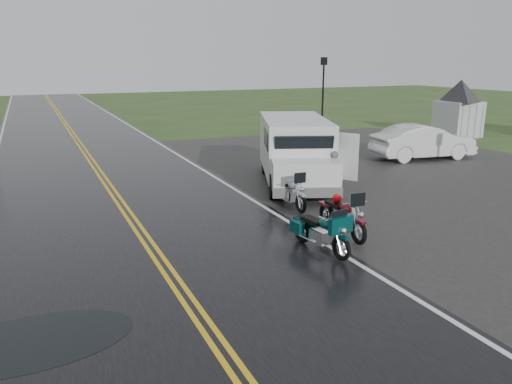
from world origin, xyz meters
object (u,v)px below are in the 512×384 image
person_at_van (332,176)px  motorcycle_red (359,222)px  motorcycle_teal (342,239)px  lamp_post_far_right (323,97)px  visitor_center (460,94)px  van_white (274,163)px  motorcycle_silver (301,196)px  sedan_white (423,142)px

person_at_van → motorcycle_red: bearing=42.8°
motorcycle_teal → lamp_post_far_right: 18.91m
visitor_center → van_white: 17.36m
motorcycle_teal → motorcycle_silver: 3.47m
sedan_white → motorcycle_red: bearing=138.5°
motorcycle_red → sedan_white: 11.80m
sedan_white → motorcycle_silver: bearing=126.9°
motorcycle_teal → sedan_white: size_ratio=0.42×
motorcycle_red → van_white: bearing=92.3°
visitor_center → lamp_post_far_right: size_ratio=3.59×
visitor_center → person_at_van: bearing=-149.0°
van_white → motorcycle_teal: bearing=-78.8°
visitor_center → motorcycle_red: visitor_center is taller
motorcycle_teal → visitor_center: bearing=30.0°
motorcycle_red → van_white: van_white is taller
motorcycle_silver → visitor_center: bearing=34.0°
visitor_center → sedan_white: bearing=-146.0°
motorcycle_teal → motorcycle_silver: size_ratio=0.98×
motorcycle_red → motorcycle_teal: 1.11m
visitor_center → motorcycle_red: (-15.54, -12.15, -1.80)m
visitor_center → lamp_post_far_right: bearing=153.5°
motorcycle_silver → lamp_post_far_right: bearing=58.8°
van_white → person_at_van: 1.87m
motorcycle_silver → van_white: van_white is taller
motorcycle_red → sedan_white: sedan_white is taller
visitor_center → van_white: visitor_center is taller
motorcycle_red → lamp_post_far_right: bearing=63.6°
van_white → person_at_van: (1.71, -0.64, -0.42)m
motorcycle_silver → person_at_van: bearing=35.4°
motorcycle_red → motorcycle_silver: size_ratio=1.06×
motorcycle_red → person_at_van: (1.73, 3.83, 0.15)m
person_at_van → sedan_white: bearing=-174.7°
visitor_center → motorcycle_teal: size_ratio=8.47×
person_at_van → sedan_white: person_at_van is taller
visitor_center → motorcycle_silver: bearing=-148.8°
visitor_center → motorcycle_teal: 20.92m
visitor_center → sedan_white: visitor_center is taller
van_white → lamp_post_far_right: 14.11m
motorcycle_teal → motorcycle_red: bearing=27.0°
van_white → sedan_white: bearing=41.4°
motorcycle_red → motorcycle_teal: motorcycle_red is taller
motorcycle_silver → person_at_van: 2.08m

